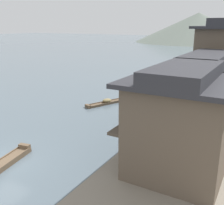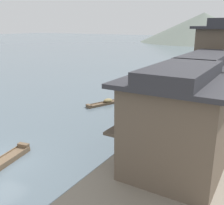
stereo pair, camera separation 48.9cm
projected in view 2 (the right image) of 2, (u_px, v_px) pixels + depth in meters
ground_plane at (2, 162)px, 18.34m from camera, size 400.00×400.00×0.00m
boat_moored_nearest at (177, 99)px, 32.38m from camera, size 2.11×4.75×0.78m
boat_moored_second at (217, 66)px, 57.61m from camera, size 1.42×4.27×0.77m
boat_moored_third at (201, 68)px, 55.44m from camera, size 3.80×2.58×0.66m
boat_moored_far at (108, 102)px, 31.52m from camera, size 3.01×5.49×0.63m
boat_midriver_drifting at (170, 64)px, 60.98m from camera, size 1.60×4.59×0.74m
boat_midriver_upstream at (154, 113)px, 27.67m from camera, size 2.33×5.81×0.57m
boat_upstream_distant at (174, 79)px, 44.15m from camera, size 2.46×3.82×0.78m
house_waterfront_nearest at (178, 122)px, 14.93m from camera, size 6.14×6.46×6.14m
house_waterfront_second at (203, 95)px, 20.65m from camera, size 5.69×7.94×6.14m
hill_far_west at (203, 27)px, 134.88m from camera, size 62.71×62.71×14.44m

